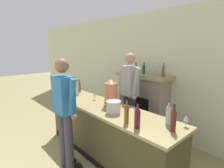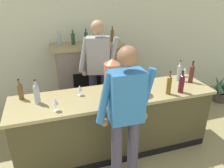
{
  "view_description": "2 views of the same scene",
  "coord_description": "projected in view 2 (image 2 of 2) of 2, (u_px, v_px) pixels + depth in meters",
  "views": [
    {
      "loc": [
        2.09,
        0.92,
        1.96
      ],
      "look_at": [
        -0.36,
        3.12,
        1.27
      ],
      "focal_mm": 28.0,
      "sensor_mm": 36.0,
      "label": 1
    },
    {
      "loc": [
        -1.03,
        0.2,
        2.31
      ],
      "look_at": [
        -0.14,
        2.99,
        1.01
      ],
      "focal_mm": 35.0,
      "sensor_mm": 36.0,
      "label": 2
    }
  ],
  "objects": [
    {
      "name": "wine_bottle_chardonnay_pale",
      "position": [
        192.0,
        73.0,
        3.37
      ],
      "size": [
        0.07,
        0.07,
        0.35
      ],
      "color": "#572220",
      "rests_on": "bar_counter"
    },
    {
      "name": "copper_dispenser",
      "position": [
        112.0,
        75.0,
        3.06
      ],
      "size": [
        0.23,
        0.27,
        0.48
      ],
      "color": "#CD744C",
      "rests_on": "bar_counter"
    },
    {
      "name": "ice_bucket_steel",
      "position": [
        138.0,
        87.0,
        3.02
      ],
      "size": [
        0.24,
        0.24,
        0.19
      ],
      "color": "silver",
      "rests_on": "bar_counter"
    },
    {
      "name": "wine_glass_front_right",
      "position": [
        185.0,
        70.0,
        3.61
      ],
      "size": [
        0.07,
        0.07,
        0.16
      ],
      "color": "silver",
      "rests_on": "bar_counter"
    },
    {
      "name": "wine_bottle_merlot_tall",
      "position": [
        37.0,
        93.0,
        2.75
      ],
      "size": [
        0.08,
        0.08,
        0.33
      ],
      "color": "#A3B2B8",
      "rests_on": "bar_counter"
    },
    {
      "name": "bar_counter",
      "position": [
        115.0,
        122.0,
        3.24
      ],
      "size": [
        2.86,
        0.73,
        0.94
      ],
      "color": "#454026",
      "rests_on": "ground_plane"
    },
    {
      "name": "person_customer",
      "position": [
        126.0,
        118.0,
        2.37
      ],
      "size": [
        0.66,
        0.31,
        1.81
      ],
      "color": "#3E3A4A",
      "rests_on": "ground_plane"
    },
    {
      "name": "wine_glass_near_bucket",
      "position": [
        80.0,
        88.0,
        2.98
      ],
      "size": [
        0.07,
        0.07,
        0.15
      ],
      "color": "silver",
      "rests_on": "bar_counter"
    },
    {
      "name": "fireplace_stone",
      "position": [
        88.0,
        78.0,
        4.19
      ],
      "size": [
        1.28,
        0.52,
        1.67
      ],
      "color": "gray",
      "rests_on": "ground_plane"
    },
    {
      "name": "potted_plant_corner",
      "position": [
        221.0,
        90.0,
        4.74
      ],
      "size": [
        0.36,
        0.35,
        0.62
      ],
      "color": "#4D4239",
      "rests_on": "ground_plane"
    },
    {
      "name": "person_bartender",
      "position": [
        99.0,
        72.0,
        3.59
      ],
      "size": [
        0.64,
        0.38,
        1.86
      ],
      "color": "#343443",
      "rests_on": "ground_plane"
    },
    {
      "name": "wine_bottle_port_short",
      "position": [
        179.0,
        72.0,
        3.44
      ],
      "size": [
        0.06,
        0.06,
        0.33
      ],
      "color": "#A4B6B4",
      "rests_on": "bar_counter"
    },
    {
      "name": "wine_bottle_riesling_slim",
      "position": [
        20.0,
        90.0,
        2.86
      ],
      "size": [
        0.07,
        0.07,
        0.29
      ],
      "color": "brown",
      "rests_on": "bar_counter"
    },
    {
      "name": "wine_glass_front_left",
      "position": [
        55.0,
        102.0,
        2.59
      ],
      "size": [
        0.08,
        0.08,
        0.17
      ],
      "color": "silver",
      "rests_on": "bar_counter"
    },
    {
      "name": "wine_bottle_burgundy_dark",
      "position": [
        169.0,
        84.0,
        3.0
      ],
      "size": [
        0.07,
        0.07,
        0.33
      ],
      "color": "brown",
      "rests_on": "bar_counter"
    },
    {
      "name": "wine_bottle_cabernet_heavy",
      "position": [
        182.0,
        83.0,
        3.05
      ],
      "size": [
        0.08,
        0.08,
        0.32
      ],
      "color": "#541326",
      "rests_on": "bar_counter"
    },
    {
      "name": "wall_back_panel",
      "position": [
        99.0,
        40.0,
        4.23
      ],
      "size": [
        12.0,
        0.07,
        2.75
      ],
      "color": "beige",
      "rests_on": "ground_plane"
    }
  ]
}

